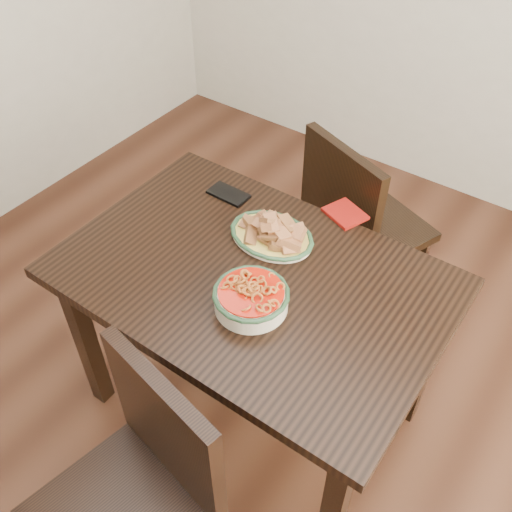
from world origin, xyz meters
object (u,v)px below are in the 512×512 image
Objects in this scene: dining_table at (252,295)px; smartphone at (228,194)px; fish_plate at (272,228)px; chair_far at (356,222)px; chair_near at (141,485)px; noodle_bowl at (251,296)px.

dining_table is 8.12× the size of smartphone.
fish_plate is 0.28m from smartphone.
smartphone is at bearing 138.03° from dining_table.
chair_far is 1.31m from chair_near.
chair_far is 1.00× the size of chair_near.
smartphone is at bearing 134.66° from noodle_bowl.
dining_table is at bearing -41.31° from smartphone.
chair_far is 6.04× the size of smartphone.
chair_near reaches higher than smartphone.
smartphone is (-0.30, 0.27, 0.10)m from dining_table.
noodle_bowl is (0.04, -0.79, 0.29)m from chair_far.
chair_near is 6.04× the size of smartphone.
dining_table is at bearing 108.73° from chair_far.
chair_near is 0.86m from fish_plate.
smartphone is (-0.26, 0.10, -0.04)m from fish_plate.
chair_far is 3.94× the size of noodle_bowl.
chair_far reaches higher than smartphone.
chair_far reaches higher than dining_table.
smartphone is (-0.33, -0.41, 0.26)m from chair_far.
smartphone is (-0.38, 0.90, 0.26)m from chair_near.
smartphone reaches higher than dining_table.
chair_far reaches higher than fish_plate.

